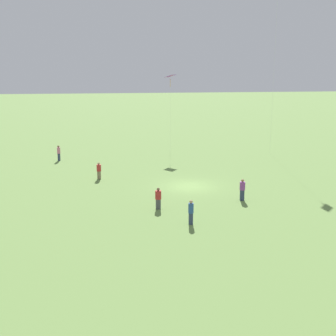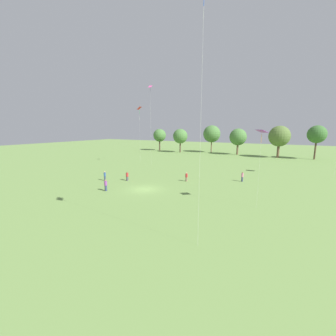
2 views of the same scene
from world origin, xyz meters
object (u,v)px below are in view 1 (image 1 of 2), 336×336
person_2 (59,153)px  person_3 (191,212)px  person_0 (99,171)px  kite_1 (170,78)px  person_4 (242,190)px  person_1 (158,199)px

person_2 → person_3: bearing=-38.7°
person_0 → kite_1: bearing=-32.3°
person_0 → person_2: person_2 is taller
person_2 → person_4: (-17.32, -16.47, -0.01)m
person_2 → person_3: (-22.42, -11.39, -0.00)m
person_1 → person_3: (-3.67, -1.92, 0.06)m
person_0 → person_3: (-13.48, -6.67, 0.07)m
person_1 → person_4: bearing=-104.2°
person_1 → kite_1: size_ratio=0.18×
person_1 → person_3: person_3 is taller
person_3 → person_2: bearing=138.6°
person_2 → person_4: bearing=-22.1°
person_2 → person_4: person_4 is taller
person_0 → person_1: bearing=-153.6°
person_0 → kite_1: size_ratio=0.17×
person_1 → person_3: 4.14m
person_1 → person_2: 21.00m
person_2 → person_4: size_ratio=0.99×
person_3 → kite_1: (26.57, -1.80, 8.13)m
person_2 → person_0: bearing=-37.8°
person_2 → person_1: bearing=-38.8°
person_0 → person_4: bearing=-124.9°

